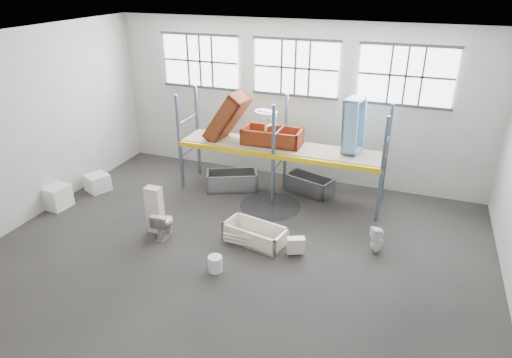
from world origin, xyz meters
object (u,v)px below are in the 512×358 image
at_px(toilet_beige, 164,224).
at_px(carton_near, 55,196).
at_px(bathtub_beige, 255,234).
at_px(cistern_tall, 155,210).
at_px(steel_tub_right, 309,184).
at_px(bucket, 215,264).
at_px(steel_tub_left, 232,181).
at_px(toilet_white, 377,240).
at_px(rust_tub_flat, 272,137).
at_px(blue_tub_upright, 354,125).

relative_size(toilet_beige, carton_near, 0.95).
bearing_deg(bathtub_beige, cistern_tall, -159.40).
height_order(steel_tub_right, bucket, steel_tub_right).
height_order(steel_tub_right, carton_near, carton_near).
relative_size(bathtub_beige, carton_near, 2.02).
height_order(bathtub_beige, steel_tub_left, steel_tub_left).
relative_size(toilet_white, rust_tub_flat, 0.39).
relative_size(bathtub_beige, bucket, 4.15).
distance_m(steel_tub_right, carton_near, 7.54).
distance_m(toilet_white, rust_tub_flat, 4.37).
xyz_separation_m(toilet_beige, bucket, (1.87, -0.89, -0.18)).
distance_m(toilet_beige, bucket, 2.08).
xyz_separation_m(cistern_tall, blue_tub_upright, (4.43, 3.38, 1.76)).
relative_size(blue_tub_upright, carton_near, 1.96).
distance_m(blue_tub_upright, bucket, 5.42).
height_order(bathtub_beige, rust_tub_flat, rust_tub_flat).
distance_m(toilet_white, bucket, 3.95).
relative_size(cistern_tall, steel_tub_left, 0.82).
distance_m(bathtub_beige, blue_tub_upright, 4.09).
relative_size(toilet_beige, cistern_tall, 0.58).
distance_m(toilet_beige, rust_tub_flat, 4.10).
distance_m(toilet_white, steel_tub_left, 5.09).
bearing_deg(carton_near, toilet_white, 5.38).
height_order(steel_tub_left, rust_tub_flat, rust_tub_flat).
bearing_deg(bucket, rust_tub_flat, 91.20).
height_order(toilet_beige, steel_tub_right, toilet_beige).
bearing_deg(blue_tub_upright, toilet_white, -64.33).
height_order(steel_tub_left, steel_tub_right, steel_tub_left).
bearing_deg(blue_tub_upright, carton_near, -157.91).
height_order(steel_tub_left, bucket, steel_tub_left).
xyz_separation_m(steel_tub_right, carton_near, (-6.70, -3.47, 0.07)).
distance_m(bathtub_beige, toilet_white, 3.00).
xyz_separation_m(blue_tub_upright, bucket, (-2.23, -4.42, -2.21)).
bearing_deg(bucket, toilet_white, 31.43).
bearing_deg(toilet_beige, bucket, 150.67).
bearing_deg(bucket, bathtub_beige, 73.36).
height_order(toilet_beige, cistern_tall, cistern_tall).
height_order(toilet_white, rust_tub_flat, rust_tub_flat).
bearing_deg(bathtub_beige, carton_near, -165.95).
xyz_separation_m(toilet_white, bucket, (-3.37, -2.06, -0.15)).
bearing_deg(bathtub_beige, blue_tub_upright, 70.49).
relative_size(rust_tub_flat, carton_near, 2.23).
height_order(bathtub_beige, steel_tub_right, steel_tub_right).
height_order(cistern_tall, carton_near, cistern_tall).
bearing_deg(cistern_tall, blue_tub_upright, 37.63).
xyz_separation_m(toilet_beige, toilet_white, (5.24, 1.17, -0.03)).
height_order(bathtub_beige, blue_tub_upright, blue_tub_upright).
bearing_deg(rust_tub_flat, bucket, -88.80).
xyz_separation_m(cistern_tall, bucket, (2.20, -1.04, -0.45)).
bearing_deg(cistern_tall, bathtub_beige, 9.18).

